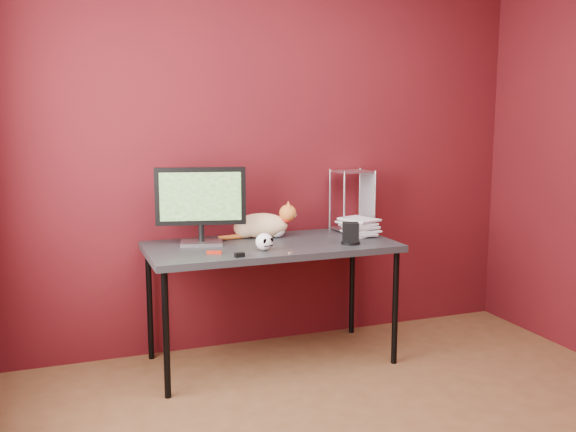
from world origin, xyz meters
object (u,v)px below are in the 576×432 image
object	(u,v)px
desk	(271,252)
skull_mug	(264,242)
speaker	(351,234)
book_stack	(348,143)
cat	(262,225)
monitor	(201,202)

from	to	relation	value
desk	skull_mug	distance (m)	0.23
speaker	book_stack	distance (m)	0.60
desk	cat	bearing A→B (deg)	87.83
cat	speaker	size ratio (longest dim) A/B	3.77
speaker	book_stack	xyz separation A→B (m)	(0.10, 0.25, 0.54)
monitor	speaker	size ratio (longest dim) A/B	4.05
monitor	speaker	world-z (taller)	monitor
skull_mug	book_stack	world-z (taller)	book_stack
cat	book_stack	xyz separation A→B (m)	(0.54, -0.12, 0.52)
cat	skull_mug	size ratio (longest dim) A/B	4.67
skull_mug	monitor	bearing A→B (deg)	123.69
monitor	skull_mug	distance (m)	0.47
skull_mug	speaker	distance (m)	0.55
desk	cat	size ratio (longest dim) A/B	3.03
skull_mug	book_stack	size ratio (longest dim) A/B	0.09
cat	book_stack	distance (m)	0.76
book_stack	cat	bearing A→B (deg)	166.91
book_stack	monitor	bearing A→B (deg)	177.08
monitor	speaker	xyz separation A→B (m)	(0.85, -0.30, -0.20)
desk	speaker	size ratio (longest dim) A/B	11.43
book_stack	desk	bearing A→B (deg)	-172.37
cat	book_stack	bearing A→B (deg)	4.13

